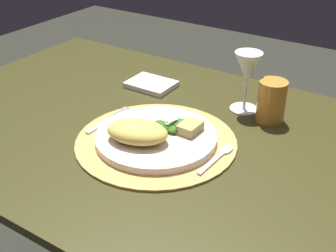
% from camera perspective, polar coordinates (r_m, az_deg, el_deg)
% --- Properties ---
extents(dining_table, '(1.46, 0.82, 0.75)m').
position_cam_1_polar(dining_table, '(1.10, 2.05, -7.34)').
color(dining_table, '#363214').
rests_on(dining_table, ground).
extents(placemat, '(0.37, 0.37, 0.01)m').
position_cam_1_polar(placemat, '(1.02, -1.54, -2.00)').
color(placemat, tan).
rests_on(placemat, dining_table).
extents(dinner_plate, '(0.28, 0.28, 0.02)m').
position_cam_1_polar(dinner_plate, '(1.01, -1.55, -1.45)').
color(dinner_plate, silver).
rests_on(dinner_plate, placemat).
extents(pasta_serving, '(0.16, 0.13, 0.04)m').
position_cam_1_polar(pasta_serving, '(0.97, -3.97, -0.75)').
color(pasta_serving, '#E8C356').
rests_on(pasta_serving, dinner_plate).
extents(salad_greens, '(0.10, 0.10, 0.03)m').
position_cam_1_polar(salad_greens, '(1.02, 0.86, 0.10)').
color(salad_greens, '#2C6626').
rests_on(salad_greens, dinner_plate).
extents(bread_piece, '(0.04, 0.06, 0.02)m').
position_cam_1_polar(bread_piece, '(1.01, 2.79, -0.28)').
color(bread_piece, tan).
rests_on(bread_piece, dinner_plate).
extents(fork, '(0.01, 0.15, 0.00)m').
position_cam_1_polar(fork, '(1.10, -8.02, 0.62)').
color(fork, silver).
rests_on(fork, placemat).
extents(spoon, '(0.03, 0.14, 0.01)m').
position_cam_1_polar(spoon, '(0.97, 6.86, -3.66)').
color(spoon, silver).
rests_on(spoon, placemat).
extents(napkin, '(0.13, 0.10, 0.02)m').
position_cam_1_polar(napkin, '(1.29, -2.20, 5.41)').
color(napkin, white).
rests_on(napkin, dining_table).
extents(wine_glass, '(0.07, 0.07, 0.16)m').
position_cam_1_polar(wine_glass, '(1.13, 10.24, 7.14)').
color(wine_glass, silver).
rests_on(wine_glass, dining_table).
extents(amber_tumbler, '(0.07, 0.07, 0.11)m').
position_cam_1_polar(amber_tumbler, '(1.11, 13.23, 3.15)').
color(amber_tumbler, '#CA8432').
rests_on(amber_tumbler, dining_table).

